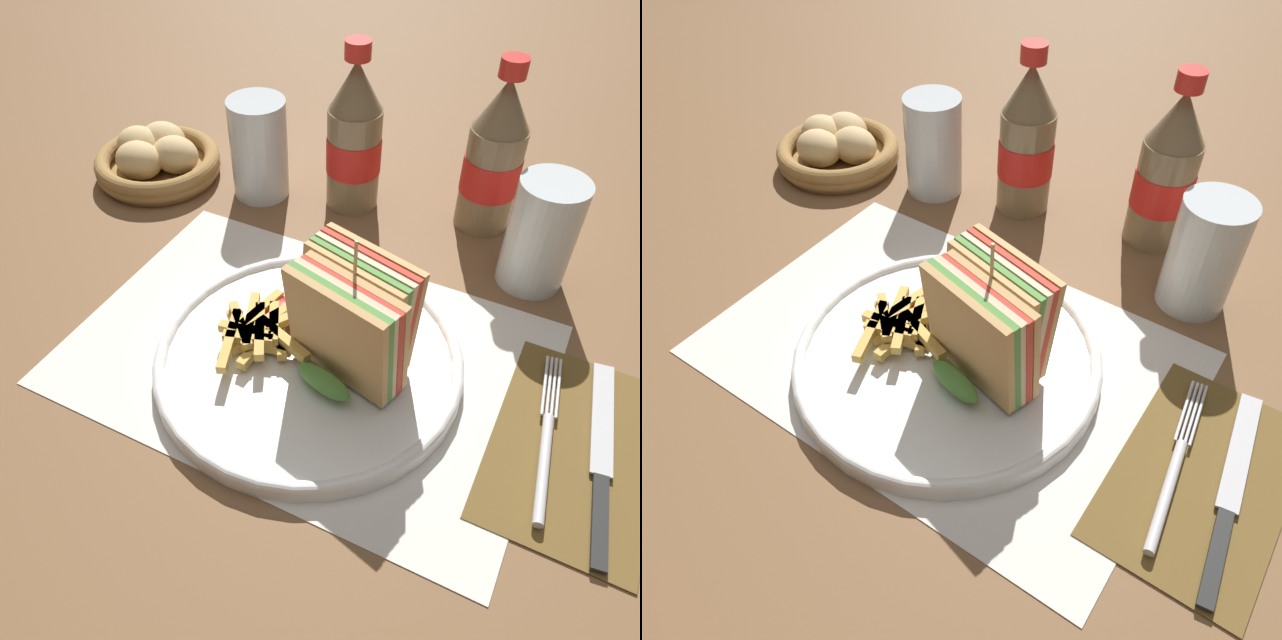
% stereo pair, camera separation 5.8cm
% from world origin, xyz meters
% --- Properties ---
extents(ground_plane, '(4.00, 4.00, 0.00)m').
position_xyz_m(ground_plane, '(0.00, 0.00, 0.00)').
color(ground_plane, brown).
extents(placemat, '(0.45, 0.31, 0.00)m').
position_xyz_m(placemat, '(-0.00, 0.01, 0.00)').
color(placemat, silver).
rests_on(placemat, ground_plane).
extents(plate_main, '(0.29, 0.29, 0.02)m').
position_xyz_m(plate_main, '(0.01, 0.00, 0.01)').
color(plate_main, white).
rests_on(plate_main, ground_plane).
extents(club_sandwich, '(0.12, 0.11, 0.14)m').
position_xyz_m(club_sandwich, '(0.05, 0.01, 0.07)').
color(club_sandwich, tan).
rests_on(club_sandwich, plate_main).
extents(fries_pile, '(0.10, 0.11, 0.02)m').
position_xyz_m(fries_pile, '(-0.04, -0.01, 0.03)').
color(fries_pile, gold).
rests_on(fries_pile, plate_main).
extents(ketchup_blob, '(0.05, 0.04, 0.02)m').
position_xyz_m(ketchup_blob, '(-0.03, 0.03, 0.03)').
color(ketchup_blob, maroon).
rests_on(ketchup_blob, plate_main).
extents(napkin, '(0.13, 0.21, 0.00)m').
position_xyz_m(napkin, '(0.25, 0.02, 0.00)').
color(napkin, brown).
rests_on(napkin, ground_plane).
extents(fork, '(0.04, 0.18, 0.01)m').
position_xyz_m(fork, '(0.23, 0.00, 0.01)').
color(fork, silver).
rests_on(fork, napkin).
extents(knife, '(0.04, 0.21, 0.00)m').
position_xyz_m(knife, '(0.27, 0.02, 0.01)').
color(knife, black).
rests_on(knife, napkin).
extents(coke_bottle_near, '(0.07, 0.07, 0.20)m').
position_xyz_m(coke_bottle_near, '(-0.07, 0.26, 0.09)').
color(coke_bottle_near, '#7A6647').
rests_on(coke_bottle_near, ground_plane).
extents(coke_bottle_far, '(0.07, 0.07, 0.20)m').
position_xyz_m(coke_bottle_far, '(0.09, 0.29, 0.09)').
color(coke_bottle_far, '#7A6647').
rests_on(coke_bottle_far, ground_plane).
extents(glass_near, '(0.07, 0.07, 0.12)m').
position_xyz_m(glass_near, '(0.16, 0.22, 0.06)').
color(glass_near, silver).
rests_on(glass_near, ground_plane).
extents(glass_far, '(0.07, 0.07, 0.12)m').
position_xyz_m(glass_far, '(-0.18, 0.23, 0.06)').
color(glass_far, silver).
rests_on(glass_far, ground_plane).
extents(bread_basket, '(0.16, 0.16, 0.06)m').
position_xyz_m(bread_basket, '(-0.32, 0.21, 0.02)').
color(bread_basket, olive).
rests_on(bread_basket, ground_plane).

